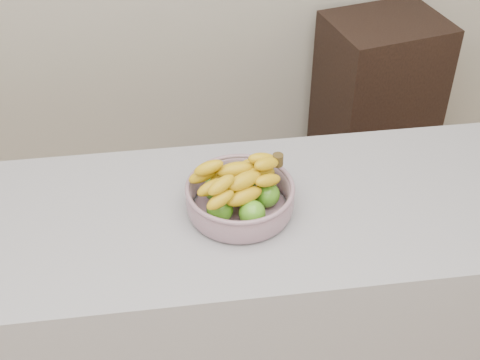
% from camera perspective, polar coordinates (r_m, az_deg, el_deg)
% --- Properties ---
extents(room_shell, '(4.05, 4.05, 2.73)m').
position_cam_1_polar(room_shell, '(0.72, -5.17, 11.50)').
color(room_shell, '#BBB6A9').
rests_on(room_shell, ground).
extents(counter, '(2.00, 0.60, 0.90)m').
position_cam_1_polar(counter, '(2.04, -4.36, -12.47)').
color(counter, '#9A99A1').
rests_on(counter, ground).
extents(cabinet, '(0.54, 0.47, 0.85)m').
position_cam_1_polar(cabinet, '(3.06, 11.49, 6.02)').
color(cabinet, black).
rests_on(cabinet, ground).
extents(fruit_bowl, '(0.28, 0.28, 0.14)m').
position_cam_1_polar(fruit_bowl, '(1.69, -0.02, -1.34)').
color(fruit_bowl, '#929DAF').
rests_on(fruit_bowl, counter).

